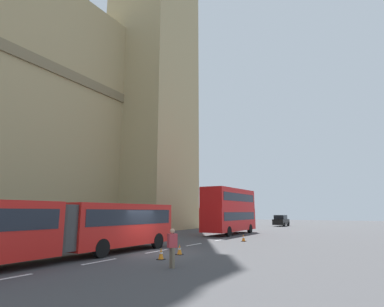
{
  "coord_description": "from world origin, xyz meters",
  "views": [
    {
      "loc": [
        -15.1,
        -11.99,
        2.43
      ],
      "look_at": [
        9.75,
        2.83,
        7.95
      ],
      "focal_mm": 28.54,
      "sensor_mm": 36.0,
      "label": 1
    }
  ],
  "objects_px": {
    "traffic_cone_east": "(244,238)",
    "traffic_cone_west": "(161,254)",
    "pedestrian_near_cones": "(172,246)",
    "articulated_bus": "(56,225)",
    "traffic_cone_middle": "(180,250)",
    "sedan_lead": "(281,221)",
    "double_decker_bus": "(230,209)"
  },
  "relations": [
    {
      "from": "articulated_bus",
      "to": "traffic_cone_east",
      "type": "bearing_deg",
      "value": -16.48
    },
    {
      "from": "articulated_bus",
      "to": "traffic_cone_west",
      "type": "distance_m",
      "value": 5.5
    },
    {
      "from": "articulated_bus",
      "to": "traffic_cone_west",
      "type": "xyz_separation_m",
      "value": [
        3.24,
        -4.2,
        -1.46
      ]
    },
    {
      "from": "traffic_cone_west",
      "to": "traffic_cone_east",
      "type": "distance_m",
      "value": 11.29
    },
    {
      "from": "sedan_lead",
      "to": "double_decker_bus",
      "type": "bearing_deg",
      "value": -179.45
    },
    {
      "from": "traffic_cone_west",
      "to": "pedestrian_near_cones",
      "type": "height_order",
      "value": "pedestrian_near_cones"
    },
    {
      "from": "sedan_lead",
      "to": "traffic_cone_west",
      "type": "relative_size",
      "value": 7.59
    },
    {
      "from": "articulated_bus",
      "to": "traffic_cone_middle",
      "type": "relative_size",
      "value": 28.98
    },
    {
      "from": "double_decker_bus",
      "to": "traffic_cone_west",
      "type": "relative_size",
      "value": 16.26
    },
    {
      "from": "articulated_bus",
      "to": "sedan_lead",
      "type": "distance_m",
      "value": 43.46
    },
    {
      "from": "traffic_cone_east",
      "to": "pedestrian_near_cones",
      "type": "bearing_deg",
      "value": -172.36
    },
    {
      "from": "sedan_lead",
      "to": "traffic_cone_middle",
      "type": "relative_size",
      "value": 7.59
    },
    {
      "from": "traffic_cone_west",
      "to": "pedestrian_near_cones",
      "type": "distance_m",
      "value": 2.55
    },
    {
      "from": "double_decker_bus",
      "to": "traffic_cone_east",
      "type": "distance_m",
      "value": 8.62
    },
    {
      "from": "traffic_cone_middle",
      "to": "pedestrian_near_cones",
      "type": "relative_size",
      "value": 0.34
    },
    {
      "from": "traffic_cone_west",
      "to": "double_decker_bus",
      "type": "bearing_deg",
      "value": 12.9
    },
    {
      "from": "traffic_cone_middle",
      "to": "pedestrian_near_cones",
      "type": "height_order",
      "value": "pedestrian_near_cones"
    },
    {
      "from": "traffic_cone_middle",
      "to": "traffic_cone_east",
      "type": "relative_size",
      "value": 1.0
    },
    {
      "from": "double_decker_bus",
      "to": "traffic_cone_middle",
      "type": "relative_size",
      "value": 16.26
    },
    {
      "from": "traffic_cone_east",
      "to": "traffic_cone_west",
      "type": "bearing_deg",
      "value": 179.52
    },
    {
      "from": "articulated_bus",
      "to": "double_decker_bus",
      "type": "relative_size",
      "value": 1.78
    },
    {
      "from": "double_decker_bus",
      "to": "sedan_lead",
      "type": "distance_m",
      "value": 21.94
    },
    {
      "from": "traffic_cone_middle",
      "to": "traffic_cone_east",
      "type": "height_order",
      "value": "same"
    },
    {
      "from": "articulated_bus",
      "to": "sedan_lead",
      "type": "height_order",
      "value": "articulated_bus"
    },
    {
      "from": "sedan_lead",
      "to": "articulated_bus",
      "type": "bearing_deg",
      "value": -179.72
    },
    {
      "from": "double_decker_bus",
      "to": "traffic_cone_east",
      "type": "xyz_separation_m",
      "value": [
        -7.07,
        -4.3,
        -2.43
      ]
    },
    {
      "from": "articulated_bus",
      "to": "traffic_cone_middle",
      "type": "distance_m",
      "value": 6.78
    },
    {
      "from": "sedan_lead",
      "to": "traffic_cone_east",
      "type": "xyz_separation_m",
      "value": [
        -28.93,
        -4.51,
        -0.63
      ]
    },
    {
      "from": "sedan_lead",
      "to": "traffic_cone_east",
      "type": "distance_m",
      "value": 29.29
    },
    {
      "from": "double_decker_bus",
      "to": "articulated_bus",
      "type": "bearing_deg",
      "value": -179.99
    },
    {
      "from": "double_decker_bus",
      "to": "traffic_cone_east",
      "type": "bearing_deg",
      "value": -148.69
    },
    {
      "from": "traffic_cone_west",
      "to": "traffic_cone_middle",
      "type": "distance_m",
      "value": 2.02
    }
  ]
}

